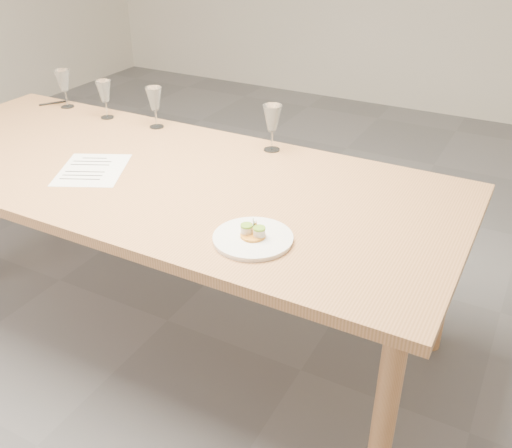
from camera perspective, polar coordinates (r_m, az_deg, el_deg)
The scene contains 9 objects.
ground at distance 2.67m, azimuth -8.83°, elevation -9.51°, with size 7.00×7.00×0.00m, color slate.
dining_table at distance 2.30m, azimuth -10.14°, elevation 3.76°, with size 2.40×1.00×0.75m.
dinner_plate at distance 1.77m, azimuth -0.30°, elevation -1.38°, with size 0.25×0.25×0.07m.
recipe_sheet at distance 2.33m, azimuth -16.07°, elevation 5.25°, with size 0.36×0.39×0.00m.
ballpoint_pen at distance 3.18m, azimuth -19.65°, elevation 11.32°, with size 0.08×0.12×0.01m.
wine_glass_0 at distance 3.08m, azimuth -18.71°, elevation 13.37°, with size 0.08×0.08×0.19m.
wine_glass_1 at distance 2.86m, azimuth -14.94°, elevation 12.63°, with size 0.07×0.07×0.18m.
wine_glass_2 at distance 2.68m, azimuth -10.14°, elevation 12.15°, with size 0.08×0.08×0.19m.
wine_glass_3 at distance 2.38m, azimuth 1.63°, elevation 10.45°, with size 0.08×0.08×0.20m.
Camera 1 is at (1.32, -1.60, 1.68)m, focal length 40.00 mm.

